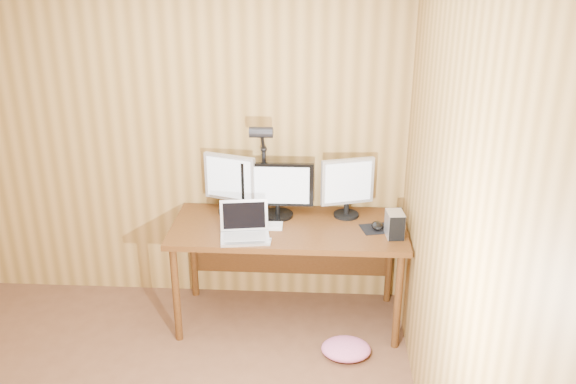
# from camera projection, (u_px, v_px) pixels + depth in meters

# --- Properties ---
(room_shell) EXTENTS (4.00, 4.00, 4.00)m
(room_shell) POSITION_uv_depth(u_px,v_px,m) (42.00, 279.00, 2.52)
(room_shell) COLOR brown
(room_shell) RESTS_ON ground
(desk) EXTENTS (1.60, 0.70, 0.75)m
(desk) POSITION_uv_depth(u_px,v_px,m) (289.00, 237.00, 4.28)
(desk) COLOR #4C290F
(desk) RESTS_ON floor
(monitor_center) EXTENTS (0.50, 0.22, 0.40)m
(monitor_center) POSITION_uv_depth(u_px,v_px,m) (277.00, 189.00, 4.25)
(monitor_center) COLOR black
(monitor_center) RESTS_ON desk
(monitor_left) EXTENTS (0.37, 0.18, 0.43)m
(monitor_left) POSITION_uv_depth(u_px,v_px,m) (230.00, 182.00, 4.29)
(monitor_left) COLOR black
(monitor_left) RESTS_ON desk
(monitor_right) EXTENTS (0.37, 0.18, 0.43)m
(monitor_right) POSITION_uv_depth(u_px,v_px,m) (347.00, 186.00, 4.23)
(monitor_right) COLOR black
(monitor_right) RESTS_ON desk
(laptop) EXTENTS (0.35, 0.29, 0.23)m
(laptop) POSITION_uv_depth(u_px,v_px,m) (245.00, 228.00, 4.00)
(laptop) COLOR silver
(laptop) RESTS_ON desk
(keyboard) EXTENTS (0.39, 0.12, 0.02)m
(keyboard) POSITION_uv_depth(u_px,v_px,m) (254.00, 225.00, 4.15)
(keyboard) COLOR white
(keyboard) RESTS_ON desk
(mousepad) EXTENTS (0.25, 0.22, 0.00)m
(mousepad) POSITION_uv_depth(u_px,v_px,m) (377.00, 229.00, 4.12)
(mousepad) COLOR black
(mousepad) RESTS_ON desk
(mouse) EXTENTS (0.11, 0.14, 0.04)m
(mouse) POSITION_uv_depth(u_px,v_px,m) (377.00, 226.00, 4.12)
(mouse) COLOR black
(mouse) RESTS_ON mousepad
(hard_drive) EXTENTS (0.12, 0.17, 0.17)m
(hard_drive) POSITION_uv_depth(u_px,v_px,m) (395.00, 224.00, 3.99)
(hard_drive) COLOR silver
(hard_drive) RESTS_ON desk
(phone) EXTENTS (0.05, 0.10, 0.01)m
(phone) POSITION_uv_depth(u_px,v_px,m) (267.00, 242.00, 3.93)
(phone) COLOR silver
(phone) RESTS_ON desk
(speaker) EXTENTS (0.04, 0.04, 0.11)m
(speaker) POSITION_uv_depth(u_px,v_px,m) (399.00, 215.00, 4.20)
(speaker) COLOR black
(speaker) RESTS_ON desk
(desk_lamp) EXTENTS (0.16, 0.23, 0.70)m
(desk_lamp) POSITION_uv_depth(u_px,v_px,m) (263.00, 155.00, 4.22)
(desk_lamp) COLOR black
(desk_lamp) RESTS_ON desk
(fabric_pile) EXTENTS (0.40, 0.36, 0.10)m
(fabric_pile) POSITION_uv_depth(u_px,v_px,m) (346.00, 349.00, 4.03)
(fabric_pile) COLOR #D76898
(fabric_pile) RESTS_ON floor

